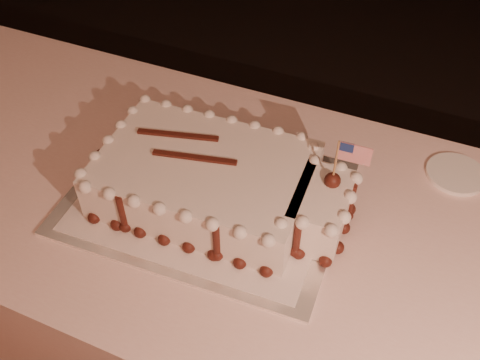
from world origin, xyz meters
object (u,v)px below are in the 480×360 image
at_px(banquet_table, 255,306).
at_px(side_plate, 456,174).
at_px(sheet_cake, 219,183).
at_px(cake_board, 206,198).

relative_size(banquet_table, side_plate, 17.95).
bearing_deg(sheet_cake, banquet_table, 5.84).
height_order(sheet_cake, side_plate, sheet_cake).
bearing_deg(side_plate, sheet_cake, -147.64).
bearing_deg(side_plate, cake_board, -149.13).
xyz_separation_m(banquet_table, cake_board, (-0.12, -0.01, 0.38)).
height_order(cake_board, sheet_cake, sheet_cake).
xyz_separation_m(cake_board, side_plate, (0.49, 0.29, 0.00)).
distance_m(cake_board, side_plate, 0.57).
bearing_deg(cake_board, side_plate, 27.94).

